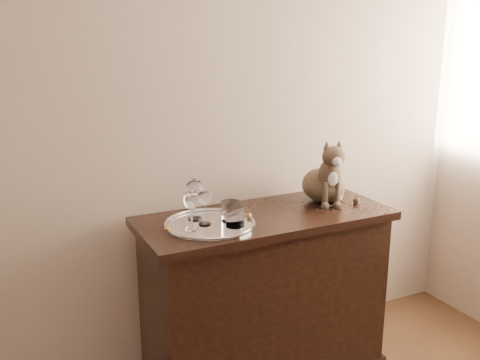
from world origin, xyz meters
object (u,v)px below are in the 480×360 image
object	(u,v)px
wine_glass_b	(194,199)
tumbler_a	(235,216)
sideboard	(265,297)
wine_glass_c	(191,210)
wine_glass_d	(204,206)
cat	(324,169)
tumbler_c	(230,211)
tray	(210,225)

from	to	relation	value
wine_glass_b	tumbler_a	xyz separation A→B (m)	(0.12, -0.17, -0.05)
sideboard	wine_glass_c	size ratio (longest dim) A/B	6.80
sideboard	tumbler_a	world-z (taller)	tumbler_a
sideboard	wine_glass_b	size ratio (longest dim) A/B	6.25
wine_glass_d	sideboard	bearing A→B (deg)	3.46
sideboard	cat	bearing A→B (deg)	9.55
tumbler_c	cat	world-z (taller)	cat
tumbler_a	cat	xyz separation A→B (m)	(0.57, 0.16, 0.11)
wine_glass_d	cat	xyz separation A→B (m)	(0.68, 0.08, 0.07)
wine_glass_b	tumbler_c	distance (m)	0.17
sideboard	tumbler_c	size ratio (longest dim) A/B	12.98
wine_glass_d	tumbler_c	size ratio (longest dim) A/B	1.85
cat	sideboard	bearing A→B (deg)	-154.37
tray	cat	bearing A→B (deg)	7.88
tumbler_c	cat	bearing A→B (deg)	9.29
tumbler_a	wine_glass_d	bearing A→B (deg)	142.61
wine_glass_d	tumbler_c	xyz separation A→B (m)	(0.12, -0.01, -0.04)
wine_glass_b	tray	bearing A→B (deg)	-69.78
tray	tumbler_a	bearing A→B (deg)	-39.10
sideboard	tray	distance (m)	0.52
tumbler_a	tumbler_c	distance (m)	0.07
wine_glass_d	tumbler_c	distance (m)	0.13
wine_glass_b	tumbler_c	bearing A→B (deg)	-35.15
wine_glass_c	cat	distance (m)	0.77
tray	tumbler_c	size ratio (longest dim) A/B	4.33
sideboard	cat	size ratio (longest dim) A/B	3.62
wine_glass_b	wine_glass_c	xyz separation A→B (m)	(-0.06, -0.12, -0.01)
wine_glass_c	wine_glass_d	size ratio (longest dim) A/B	1.03
sideboard	tray	bearing A→B (deg)	-174.20
tumbler_a	tumbler_c	world-z (taller)	same
sideboard	wine_glass_d	world-z (taller)	wine_glass_d
tumbler_c	wine_glass_d	bearing A→B (deg)	174.57
wine_glass_b	cat	size ratio (longest dim) A/B	0.58
tray	cat	xyz separation A→B (m)	(0.66, 0.09, 0.16)
tumbler_c	tumbler_a	bearing A→B (deg)	-99.62
tray	wine_glass_b	distance (m)	0.14
wine_glass_d	tumbler_c	bearing A→B (deg)	-5.43
tumbler_c	wine_glass_b	bearing A→B (deg)	144.85
tumbler_a	cat	world-z (taller)	cat
tray	wine_glass_c	xyz separation A→B (m)	(-0.09, -0.02, 0.09)
wine_glass_c	wine_glass_d	bearing A→B (deg)	24.87
tray	tumbler_c	bearing A→B (deg)	-0.22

